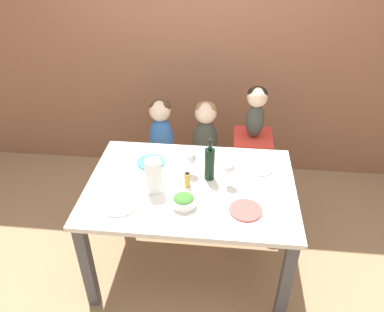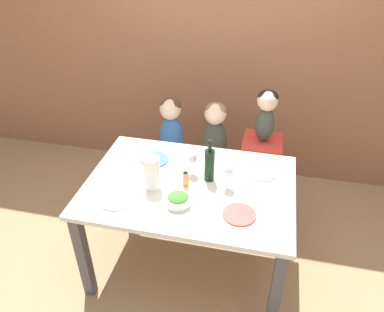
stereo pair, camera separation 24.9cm
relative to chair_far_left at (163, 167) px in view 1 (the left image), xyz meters
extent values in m
plane|color=#9E7A56|center=(0.33, -0.74, -0.38)|extent=(14.00, 14.00, 0.00)
cube|color=#8E5B42|center=(0.33, 0.65, 0.97)|extent=(10.00, 0.06, 2.70)
cube|color=silver|center=(0.33, -0.74, 0.39)|extent=(1.40, 0.98, 0.03)
cube|color=#4C4C51|center=(-0.31, -1.17, 0.00)|extent=(0.07, 0.07, 0.74)
cube|color=#4C4C51|center=(0.98, -1.17, 0.00)|extent=(0.07, 0.07, 0.74)
cube|color=#4C4C51|center=(-0.31, -0.31, 0.00)|extent=(0.07, 0.07, 0.74)
cube|color=#4C4C51|center=(0.98, -0.31, 0.00)|extent=(0.07, 0.07, 0.74)
cylinder|color=silver|center=(-0.14, -0.14, -0.18)|extent=(0.04, 0.04, 0.40)
cylinder|color=silver|center=(0.14, -0.14, -0.18)|extent=(0.04, 0.04, 0.40)
cylinder|color=silver|center=(-0.14, 0.14, -0.18)|extent=(0.04, 0.04, 0.40)
cylinder|color=silver|center=(0.14, 0.14, -0.18)|extent=(0.04, 0.04, 0.40)
cube|color=silver|center=(0.00, 0.00, 0.05)|extent=(0.38, 0.41, 0.05)
cylinder|color=silver|center=(0.24, -0.14, -0.18)|extent=(0.04, 0.04, 0.40)
cylinder|color=silver|center=(0.52, -0.14, -0.18)|extent=(0.04, 0.04, 0.40)
cylinder|color=silver|center=(0.24, 0.14, -0.18)|extent=(0.04, 0.04, 0.40)
cylinder|color=silver|center=(0.52, 0.14, -0.18)|extent=(0.04, 0.04, 0.40)
cube|color=silver|center=(0.38, 0.00, 0.05)|extent=(0.38, 0.41, 0.05)
cylinder|color=silver|center=(0.66, -0.12, -0.03)|extent=(0.04, 0.04, 0.69)
cylinder|color=silver|center=(0.90, -0.12, -0.03)|extent=(0.04, 0.04, 0.69)
cylinder|color=silver|center=(0.66, 0.12, -0.03)|extent=(0.04, 0.04, 0.69)
cylinder|color=silver|center=(0.90, 0.12, -0.03)|extent=(0.04, 0.04, 0.69)
cube|color=red|center=(0.78, 0.00, 0.34)|extent=(0.32, 0.34, 0.05)
ellipsoid|color=#3366B2|center=(0.00, 0.00, 0.29)|extent=(0.21, 0.19, 0.43)
sphere|color=beige|center=(0.00, 0.00, 0.57)|extent=(0.18, 0.18, 0.18)
ellipsoid|color=#473323|center=(0.00, 0.01, 0.59)|extent=(0.18, 0.17, 0.13)
ellipsoid|color=#3D4238|center=(0.38, 0.00, 0.29)|extent=(0.21, 0.19, 0.43)
sphere|color=beige|center=(0.38, 0.00, 0.57)|extent=(0.18, 0.18, 0.18)
ellipsoid|color=olive|center=(0.38, 0.01, 0.59)|extent=(0.18, 0.17, 0.13)
ellipsoid|color=#3D4238|center=(0.78, 0.00, 0.52)|extent=(0.15, 0.13, 0.30)
sphere|color=beige|center=(0.78, 0.00, 0.73)|extent=(0.16, 0.16, 0.16)
ellipsoid|color=black|center=(0.78, 0.01, 0.75)|extent=(0.16, 0.15, 0.11)
cylinder|color=black|center=(0.45, -0.66, 0.52)|extent=(0.07, 0.07, 0.23)
cylinder|color=black|center=(0.45, -0.66, 0.68)|extent=(0.03, 0.03, 0.08)
cylinder|color=black|center=(0.45, -0.66, 0.71)|extent=(0.03, 0.03, 0.02)
cylinder|color=white|center=(0.10, -0.83, 0.52)|extent=(0.11, 0.11, 0.24)
cylinder|color=white|center=(0.59, -0.72, 0.41)|extent=(0.06, 0.06, 0.00)
cylinder|color=white|center=(0.59, -0.72, 0.45)|extent=(0.01, 0.01, 0.08)
ellipsoid|color=white|center=(0.59, -0.72, 0.54)|extent=(0.07, 0.07, 0.10)
cylinder|color=white|center=(0.32, -0.62, 0.41)|extent=(0.06, 0.06, 0.00)
cylinder|color=white|center=(0.32, -0.62, 0.45)|extent=(0.01, 0.01, 0.08)
ellipsoid|color=white|center=(0.32, -0.62, 0.54)|extent=(0.07, 0.07, 0.10)
cylinder|color=white|center=(0.31, -0.96, 0.43)|extent=(0.15, 0.15, 0.06)
ellipsoid|color=#3D752D|center=(0.31, -0.96, 0.46)|extent=(0.13, 0.13, 0.04)
cylinder|color=silver|center=(-0.09, -1.01, 0.41)|extent=(0.21, 0.21, 0.01)
cylinder|color=teal|center=(0.02, -0.52, 0.41)|extent=(0.21, 0.21, 0.01)
cylinder|color=silver|center=(0.80, -0.51, 0.41)|extent=(0.21, 0.21, 0.01)
cylinder|color=#D14C47|center=(0.70, -0.97, 0.41)|extent=(0.21, 0.21, 0.01)
cylinder|color=#BC8E33|center=(0.31, -0.76, 0.45)|extent=(0.04, 0.04, 0.10)
cone|color=black|center=(0.31, -0.76, 0.52)|extent=(0.03, 0.03, 0.02)
camera|label=1|loc=(0.54, -2.72, 1.97)|focal=35.00mm
camera|label=2|loc=(0.79, -2.68, 1.97)|focal=35.00mm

